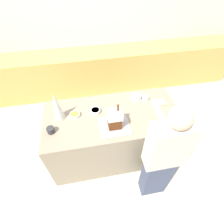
# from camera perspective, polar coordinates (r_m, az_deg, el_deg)

# --- Properties ---
(ground_plane) EXTENTS (12.00, 12.00, 0.00)m
(ground_plane) POSITION_cam_1_polar(r_m,az_deg,el_deg) (3.03, 0.08, -12.55)
(ground_plane) COLOR beige
(wall_back) EXTENTS (8.00, 0.05, 2.60)m
(wall_back) POSITION_cam_1_polar(r_m,az_deg,el_deg) (3.83, -6.27, 26.55)
(wall_back) COLOR white
(wall_back) RESTS_ON ground_plane
(back_cabinet_block) EXTENTS (6.00, 0.60, 0.90)m
(back_cabinet_block) POSITION_cam_1_polar(r_m,az_deg,el_deg) (3.92, -4.72, 13.17)
(back_cabinet_block) COLOR tan
(back_cabinet_block) RESTS_ON ground_plane
(kitchen_island) EXTENTS (1.81, 0.86, 0.90)m
(kitchen_island) POSITION_cam_1_polar(r_m,az_deg,el_deg) (2.65, 0.09, -7.57)
(kitchen_island) COLOR gray
(kitchen_island) RESTS_ON ground_plane
(baking_tray) EXTENTS (0.37, 0.33, 0.01)m
(baking_tray) POSITION_cam_1_polar(r_m,az_deg,el_deg) (2.18, 0.81, -4.61)
(baking_tray) COLOR #9E9EA8
(baking_tray) RESTS_ON kitchen_island
(gingerbread_house) EXTENTS (0.17, 0.16, 0.33)m
(gingerbread_house) POSITION_cam_1_polar(r_m,az_deg,el_deg) (2.07, 0.85, -2.30)
(gingerbread_house) COLOR #5B2D14
(gingerbread_house) RESTS_ON baking_tray
(decorative_tree) EXTENTS (0.14, 0.14, 0.41)m
(decorative_tree) POSITION_cam_1_polar(r_m,az_deg,el_deg) (2.23, -17.61, 1.82)
(decorative_tree) COLOR silver
(decorative_tree) RESTS_ON kitchen_island
(candy_bowl_far_left) EXTENTS (0.10, 0.10, 0.05)m
(candy_bowl_far_left) POSITION_cam_1_polar(r_m,az_deg,el_deg) (2.55, 10.91, 4.62)
(candy_bowl_far_left) COLOR white
(candy_bowl_far_left) RESTS_ON kitchen_island
(candy_bowl_center_rear) EXTENTS (0.13, 0.13, 0.04)m
(candy_bowl_center_rear) POSITION_cam_1_polar(r_m,az_deg,el_deg) (2.33, -5.43, 0.42)
(candy_bowl_center_rear) COLOR white
(candy_bowl_center_rear) RESTS_ON kitchen_island
(candy_bowl_front_corner) EXTENTS (0.14, 0.14, 0.05)m
(candy_bowl_front_corner) POSITION_cam_1_polar(r_m,az_deg,el_deg) (2.54, 7.98, 4.93)
(candy_bowl_front_corner) COLOR white
(candy_bowl_front_corner) RESTS_ON kitchen_island
(candy_bowl_near_tray_left) EXTENTS (0.13, 0.13, 0.04)m
(candy_bowl_near_tray_left) POSITION_cam_1_polar(r_m,az_deg,el_deg) (2.33, -11.99, -0.88)
(candy_bowl_near_tray_left) COLOR silver
(candy_bowl_near_tray_left) RESTS_ON kitchen_island
(cookbook) EXTENTS (0.21, 0.13, 0.02)m
(cookbook) POSITION_cam_1_polar(r_m,az_deg,el_deg) (2.54, 14.83, 3.01)
(cookbook) COLOR #CCB78C
(cookbook) RESTS_ON kitchen_island
(mug) EXTENTS (0.09, 0.09, 0.08)m
(mug) POSITION_cam_1_polar(r_m,az_deg,el_deg) (2.22, -19.37, -5.59)
(mug) COLOR #2D2D33
(mug) RESTS_ON kitchen_island
(person) EXTENTS (0.43, 0.54, 1.63)m
(person) POSITION_cam_1_polar(r_m,az_deg,el_deg) (2.07, 16.19, -14.36)
(person) COLOR #424C6B
(person) RESTS_ON ground_plane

